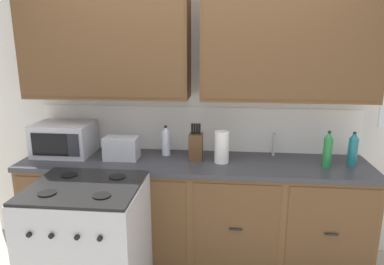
{
  "coord_description": "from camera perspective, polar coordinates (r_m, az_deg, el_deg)",
  "views": [
    {
      "loc": [
        0.26,
        -2.47,
        1.88
      ],
      "look_at": [
        -0.01,
        0.27,
        1.17
      ],
      "focal_mm": 32.99,
      "sensor_mm": 36.0,
      "label": 1
    }
  ],
  "objects": [
    {
      "name": "paper_towel_roll",
      "position": [
        2.87,
        4.82,
        -2.37
      ],
      "size": [
        0.12,
        0.12,
        0.26
      ],
      "primitive_type": "cylinder",
      "color": "white",
      "rests_on": "counter_run"
    },
    {
      "name": "counter_run",
      "position": [
        3.11,
        0.27,
        -12.43
      ],
      "size": [
        2.88,
        0.64,
        0.92
      ],
      "color": "black",
      "rests_on": "ground_plane"
    },
    {
      "name": "sink_faucet",
      "position": [
        3.13,
        13.06,
        -1.88
      ],
      "size": [
        0.02,
        0.02,
        0.2
      ],
      "primitive_type": "cylinder",
      "color": "#B2B5BA",
      "rests_on": "counter_run"
    },
    {
      "name": "microwave",
      "position": [
        3.26,
        -19.98,
        -0.98
      ],
      "size": [
        0.48,
        0.37,
        0.28
      ],
      "color": "#B7B7BC",
      "rests_on": "counter_run"
    },
    {
      "name": "wall_unit",
      "position": [
        2.98,
        0.68,
        10.1
      ],
      "size": [
        4.05,
        0.4,
        2.44
      ],
      "color": "white",
      "rests_on": "ground_plane"
    },
    {
      "name": "stove_range",
      "position": [
        2.73,
        -16.28,
        -17.32
      ],
      "size": [
        0.76,
        0.68,
        0.95
      ],
      "color": "#B7B7BC",
      "rests_on": "ground_plane"
    },
    {
      "name": "knife_block",
      "position": [
        2.94,
        0.63,
        -2.2
      ],
      "size": [
        0.11,
        0.14,
        0.31
      ],
      "color": "#52361E",
      "rests_on": "counter_run"
    },
    {
      "name": "bottle_green",
      "position": [
        2.94,
        21.09,
        -2.64
      ],
      "size": [
        0.07,
        0.07,
        0.29
      ],
      "color": "#237A38",
      "rests_on": "counter_run"
    },
    {
      "name": "toaster",
      "position": [
        3.02,
        -11.3,
        -2.46
      ],
      "size": [
        0.28,
        0.18,
        0.19
      ],
      "color": "#B7B7BC",
      "rests_on": "counter_run"
    },
    {
      "name": "bottle_clear",
      "position": [
        3.06,
        -4.24,
        -1.34
      ],
      "size": [
        0.07,
        0.07,
        0.26
      ],
      "color": "silver",
      "rests_on": "counter_run"
    },
    {
      "name": "bottle_teal",
      "position": [
        3.07,
        24.58,
        -2.48
      ],
      "size": [
        0.07,
        0.07,
        0.28
      ],
      "color": "#1E707A",
      "rests_on": "counter_run"
    }
  ]
}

